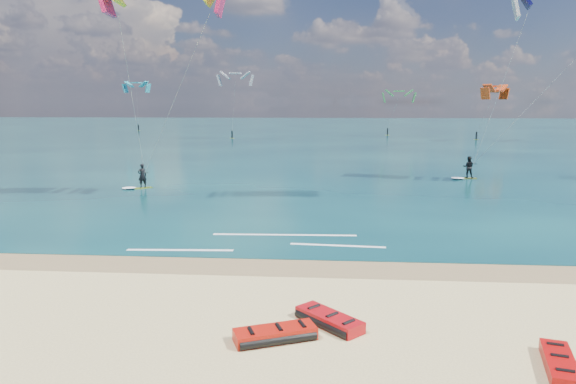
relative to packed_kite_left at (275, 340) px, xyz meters
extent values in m
plane|color=tan|center=(-2.12, 43.59, 0.00)|extent=(320.00, 320.00, 0.00)
cube|color=brown|center=(-2.12, 6.59, 0.00)|extent=(320.00, 2.40, 0.01)
cube|color=#0A2B37|center=(-2.12, 107.59, 0.02)|extent=(320.00, 200.00, 0.04)
cube|color=#B3DF1A|center=(-13.03, 25.26, 0.07)|extent=(1.39, 1.27, 0.06)
imported|color=black|center=(-13.03, 25.26, 1.05)|extent=(0.83, 0.79, 1.90)
cylinder|color=black|center=(-12.72, 24.94, 1.32)|extent=(0.47, 0.41, 0.04)
cube|color=gold|center=(14.04, 32.54, 0.07)|extent=(1.52, 0.48, 0.07)
imported|color=black|center=(14.04, 32.54, 1.07)|extent=(1.08, 0.93, 1.93)
cylinder|color=black|center=(14.38, 32.20, 1.40)|extent=(0.62, 0.05, 0.04)
cube|color=white|center=(2.00, 9.89, 0.04)|extent=(4.53, 0.56, 0.01)
cube|color=white|center=(-5.26, 8.59, 0.04)|extent=(4.93, 0.51, 0.01)
cube|color=white|center=(-0.67, 11.69, 0.04)|extent=(7.38, 0.51, 0.01)
camera|label=1|loc=(1.40, -13.78, 6.77)|focal=32.00mm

